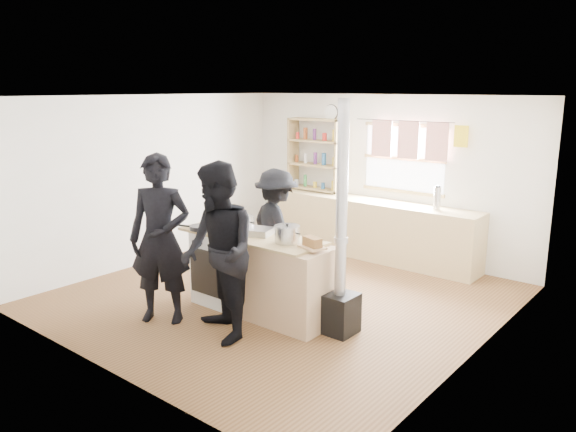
# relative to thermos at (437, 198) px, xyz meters

# --- Properties ---
(ground) EXTENTS (5.00, 5.00, 0.01)m
(ground) POSITION_rel_thermos_xyz_m (-1.04, -2.22, -1.07)
(ground) COLOR brown
(ground) RESTS_ON ground
(back_counter) EXTENTS (3.40, 0.55, 0.90)m
(back_counter) POSITION_rel_thermos_xyz_m (-1.04, 0.00, -0.61)
(back_counter) COLOR tan
(back_counter) RESTS_ON ground
(shelving_unit) EXTENTS (1.00, 0.28, 1.20)m
(shelving_unit) POSITION_rel_thermos_xyz_m (-2.24, 0.12, 0.45)
(shelving_unit) COLOR tan
(shelving_unit) RESTS_ON back_counter
(thermos) EXTENTS (0.10, 0.10, 0.33)m
(thermos) POSITION_rel_thermos_xyz_m (0.00, 0.00, 0.00)
(thermos) COLOR silver
(thermos) RESTS_ON back_counter
(cooking_island) EXTENTS (1.97, 0.64, 0.93)m
(cooking_island) POSITION_rel_thermos_xyz_m (-0.89, -2.77, -0.60)
(cooking_island) COLOR white
(cooking_island) RESTS_ON ground
(skillet_greens) EXTENTS (0.32, 0.32, 0.05)m
(skillet_greens) POSITION_rel_thermos_xyz_m (-1.67, -2.98, -0.11)
(skillet_greens) COLOR black
(skillet_greens) RESTS_ON cooking_island
(roast_tray) EXTENTS (0.40, 0.36, 0.07)m
(roast_tray) POSITION_rel_thermos_xyz_m (-0.98, -2.71, -0.09)
(roast_tray) COLOR silver
(roast_tray) RESTS_ON cooking_island
(stockpot_stove) EXTENTS (0.25, 0.25, 0.20)m
(stockpot_stove) POSITION_rel_thermos_xyz_m (-1.24, -2.67, -0.05)
(stockpot_stove) COLOR #B7B7BA
(stockpot_stove) RESTS_ON cooking_island
(stockpot_counter) EXTENTS (0.29, 0.29, 0.21)m
(stockpot_counter) POSITION_rel_thermos_xyz_m (-0.49, -2.76, -0.04)
(stockpot_counter) COLOR #B8B8BA
(stockpot_counter) RESTS_ON cooking_island
(bread_board) EXTENTS (0.33, 0.27, 0.12)m
(bread_board) POSITION_rel_thermos_xyz_m (-0.14, -2.77, -0.08)
(bread_board) COLOR tan
(bread_board) RESTS_ON cooking_island
(flue_heater) EXTENTS (0.35, 0.35, 2.50)m
(flue_heater) POSITION_rel_thermos_xyz_m (0.14, -2.64, -0.40)
(flue_heater) COLOR black
(flue_heater) RESTS_ON ground
(person_near_left) EXTENTS (0.83, 0.76, 1.91)m
(person_near_left) POSITION_rel_thermos_xyz_m (-1.62, -3.62, -0.11)
(person_near_left) COLOR black
(person_near_left) RESTS_ON ground
(person_near_right) EXTENTS (1.14, 1.05, 1.88)m
(person_near_right) POSITION_rel_thermos_xyz_m (-0.77, -3.55, -0.12)
(person_near_right) COLOR black
(person_near_right) RESTS_ON ground
(person_far) EXTENTS (1.16, 0.91, 1.58)m
(person_far) POSITION_rel_thermos_xyz_m (-1.35, -1.94, -0.28)
(person_far) COLOR black
(person_far) RESTS_ON ground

